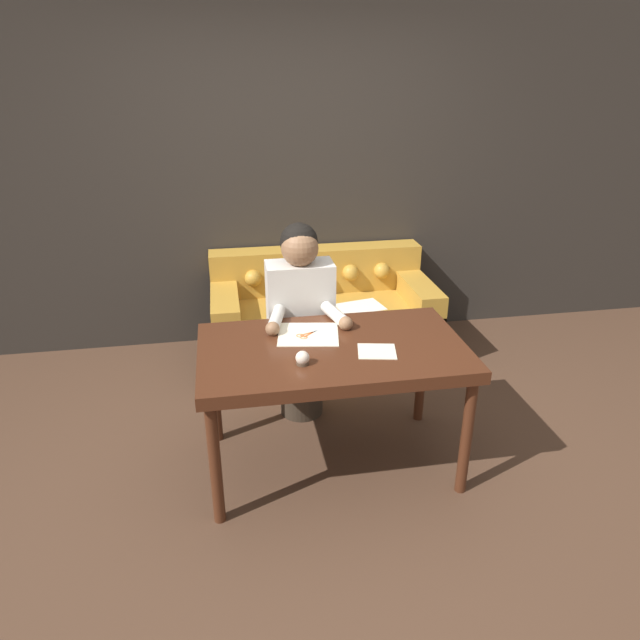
% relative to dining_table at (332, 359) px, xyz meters
% --- Properties ---
extents(ground_plane, '(16.00, 16.00, 0.00)m').
position_rel_dining_table_xyz_m(ground_plane, '(-0.03, 0.02, -0.69)').
color(ground_plane, '#4C3323').
extents(wall_back, '(8.00, 0.06, 2.60)m').
position_rel_dining_table_xyz_m(wall_back, '(-0.03, 1.81, 0.61)').
color(wall_back, '#2D2823').
rests_on(wall_back, ground_plane).
extents(dining_table, '(1.42, 0.82, 0.76)m').
position_rel_dining_table_xyz_m(dining_table, '(0.00, 0.00, 0.00)').
color(dining_table, '#472314').
rests_on(dining_table, ground_plane).
extents(couch, '(1.68, 0.85, 0.80)m').
position_rel_dining_table_xyz_m(couch, '(0.19, 1.39, -0.39)').
color(couch, '#B7842D').
rests_on(couch, ground_plane).
extents(person, '(0.49, 0.56, 1.28)m').
position_rel_dining_table_xyz_m(person, '(-0.09, 0.56, -0.02)').
color(person, '#33281E').
rests_on(person, ground_plane).
extents(pattern_paper_main, '(0.38, 0.35, 0.00)m').
position_rel_dining_table_xyz_m(pattern_paper_main, '(-0.11, 0.16, 0.08)').
color(pattern_paper_main, beige).
rests_on(pattern_paper_main, dining_table).
extents(pattern_paper_offcut, '(0.23, 0.21, 0.00)m').
position_rel_dining_table_xyz_m(pattern_paper_offcut, '(0.21, -0.10, 0.08)').
color(pattern_paper_offcut, beige).
rests_on(pattern_paper_offcut, dining_table).
extents(scissors, '(0.23, 0.18, 0.01)m').
position_rel_dining_table_xyz_m(scissors, '(-0.10, 0.16, 0.08)').
color(scissors, silver).
rests_on(scissors, dining_table).
extents(pin_cushion, '(0.07, 0.07, 0.07)m').
position_rel_dining_table_xyz_m(pin_cushion, '(-0.19, -0.17, 0.11)').
color(pin_cushion, '#4C3828').
rests_on(pin_cushion, dining_table).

